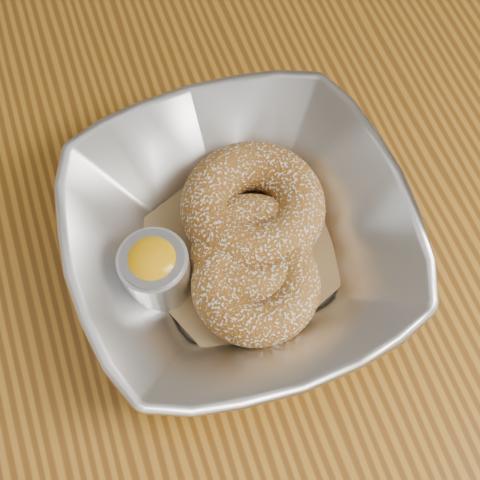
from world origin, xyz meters
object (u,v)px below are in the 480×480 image
object	(u,v)px
donut_back	(253,207)
donut_extra	(252,250)
table	(297,348)
serving_bowl	(240,239)
donut_front	(256,284)
ramekin	(155,269)

from	to	relation	value
donut_back	donut_extra	distance (m)	0.03
table	serving_bowl	xyz separation A→B (m)	(-0.03, 0.06, 0.13)
serving_bowl	donut_front	xyz separation A→B (m)	(-0.00, -0.04, -0.00)
donut_extra	ramekin	distance (m)	0.07
donut_front	donut_extra	distance (m)	0.03
serving_bowl	ramekin	xyz separation A→B (m)	(-0.07, -0.00, 0.00)
donut_back	donut_front	bearing A→B (deg)	-107.38
donut_front	serving_bowl	bearing A→B (deg)	89.74
donut_back	donut_extra	size ratio (longest dim) A/B	1.22
serving_bowl	donut_extra	bearing A→B (deg)	-54.83
donut_back	ramekin	size ratio (longest dim) A/B	2.15
donut_extra	donut_front	bearing A→B (deg)	-103.14
donut_front	ramekin	world-z (taller)	ramekin
donut_front	donut_extra	size ratio (longest dim) A/B	1.04
table	serving_bowl	distance (m)	0.15
donut_back	table	bearing A→B (deg)	-79.97
serving_bowl	donut_back	xyz separation A→B (m)	(0.02, 0.02, -0.00)
donut_front	ramekin	xyz separation A→B (m)	(-0.07, 0.03, 0.01)
serving_bowl	donut_back	bearing A→B (deg)	51.97
donut_back	donut_extra	xyz separation A→B (m)	(-0.01, -0.03, -0.00)
serving_bowl	donut_extra	size ratio (longest dim) A/B	2.77
ramekin	donut_extra	bearing A→B (deg)	-3.63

